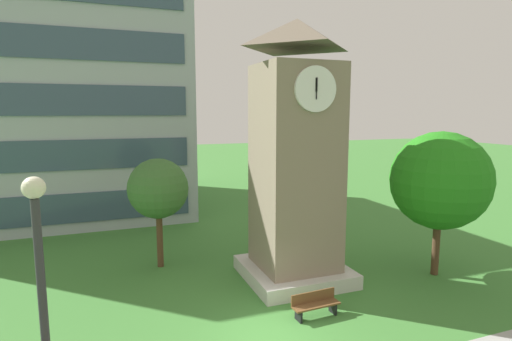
{
  "coord_description": "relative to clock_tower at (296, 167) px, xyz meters",
  "views": [
    {
      "loc": [
        -4.79,
        -11.48,
        7.32
      ],
      "look_at": [
        1.43,
        5.2,
        4.77
      ],
      "focal_mm": 28.76,
      "sensor_mm": 36.0,
      "label": 1
    }
  ],
  "objects": [
    {
      "name": "tree_near_tower",
      "position": [
        6.18,
        -1.83,
        -0.66
      ],
      "size": [
        4.33,
        4.33,
        6.5
      ],
      "color": "#513823",
      "rests_on": "ground"
    },
    {
      "name": "street_lamp",
      "position": [
        -8.72,
        -8.49,
        -1.1
      ],
      "size": [
        0.36,
        0.36,
        6.32
      ],
      "color": "#333338",
      "rests_on": "ground"
    },
    {
      "name": "office_building",
      "position": [
        -10.56,
        18.58,
        3.02
      ],
      "size": [
        17.23,
        16.02,
        16.0
      ],
      "color": "#9EA8B2",
      "rests_on": "ground"
    },
    {
      "name": "park_bench",
      "position": [
        -0.79,
        -3.39,
        -4.52
      ],
      "size": [
        1.82,
        0.59,
        0.88
      ],
      "color": "brown",
      "rests_on": "ground"
    },
    {
      "name": "clock_tower",
      "position": [
        0.0,
        0.0,
        0.0
      ],
      "size": [
        4.28,
        4.28,
        11.09
      ],
      "color": "gray",
      "rests_on": "ground"
    },
    {
      "name": "tree_streetside",
      "position": [
        -5.38,
        3.49,
        -1.21
      ],
      "size": [
        2.81,
        2.81,
        5.2
      ],
      "color": "#513823",
      "rests_on": "ground"
    },
    {
      "name": "ground_plane",
      "position": [
        -2.86,
        -4.2,
        -4.98
      ],
      "size": [
        160.0,
        160.0,
        0.0
      ],
      "primitive_type": "plane",
      "color": "#3D7A33"
    }
  ]
}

